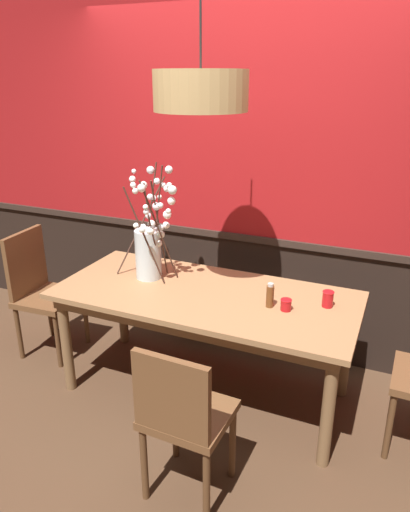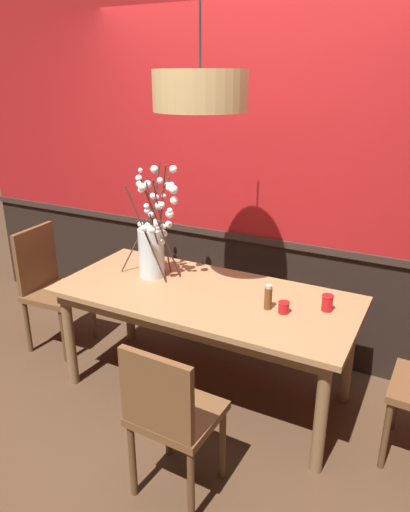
% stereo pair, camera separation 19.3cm
% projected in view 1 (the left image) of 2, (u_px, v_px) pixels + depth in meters
% --- Properties ---
extents(ground_plane, '(24.00, 24.00, 0.00)m').
position_uv_depth(ground_plane, '(205.00, 390.00, 3.28)').
color(ground_plane, '#4C3321').
extents(back_wall, '(5.27, 0.14, 2.71)m').
position_uv_depth(back_wall, '(247.00, 176.00, 3.46)').
color(back_wall, black).
rests_on(back_wall, ground).
extents(dining_table, '(1.91, 0.86, 0.74)m').
position_uv_depth(dining_table, '(205.00, 304.00, 3.04)').
color(dining_table, '#997047').
rests_on(dining_table, ground).
extents(chair_far_side_left, '(0.42, 0.41, 0.93)m').
position_uv_depth(chair_far_side_left, '(211.00, 272.00, 3.92)').
color(chair_far_side_left, brown).
rests_on(chair_far_side_left, ground).
extents(chair_far_side_right, '(0.45, 0.42, 0.92)m').
position_uv_depth(chair_far_side_right, '(278.00, 280.00, 3.75)').
color(chair_far_side_right, brown).
rests_on(chair_far_side_right, ground).
extents(chair_near_side_right, '(0.41, 0.39, 0.88)m').
position_uv_depth(chair_near_side_right, '(183.00, 415.00, 2.28)').
color(chair_near_side_right, brown).
rests_on(chair_near_side_right, ground).
extents(chair_head_west_end, '(0.43, 0.46, 0.96)m').
position_uv_depth(chair_head_west_end, '(40.00, 287.00, 3.60)').
color(chair_head_west_end, brown).
rests_on(chair_head_west_end, ground).
extents(vase_with_blossoms, '(0.53, 0.49, 0.78)m').
position_uv_depth(vase_with_blossoms, '(150.00, 246.00, 3.16)').
color(vase_with_blossoms, silver).
rests_on(vase_with_blossoms, dining_table).
extents(candle_holder_nearer_center, '(0.07, 0.07, 0.07)m').
position_uv_depth(candle_holder_nearer_center, '(286.00, 305.00, 2.78)').
color(candle_holder_nearer_center, red).
rests_on(candle_holder_nearer_center, dining_table).
extents(candle_holder_nearer_edge, '(0.07, 0.07, 0.10)m').
position_uv_depth(candle_holder_nearer_edge, '(328.00, 299.00, 2.82)').
color(candle_holder_nearer_edge, red).
rests_on(candle_holder_nearer_edge, dining_table).
extents(condiment_bottle, '(0.05, 0.05, 0.15)m').
position_uv_depth(condiment_bottle, '(270.00, 296.00, 2.81)').
color(condiment_bottle, brown).
rests_on(condiment_bottle, dining_table).
extents(pendant_lamp, '(0.51, 0.51, 0.87)m').
position_uv_depth(pendant_lamp, '(201.00, 91.00, 2.55)').
color(pendant_lamp, tan).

